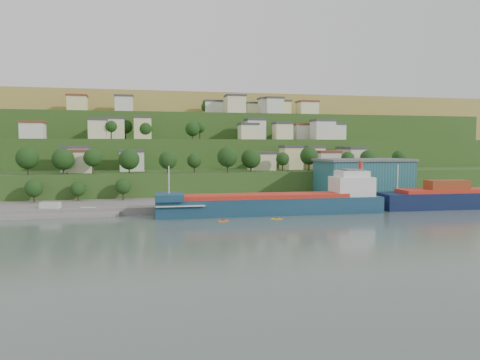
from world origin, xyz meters
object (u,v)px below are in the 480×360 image
object	(u,v)px
caravan	(50,207)
warehouse	(363,177)
kayak_orange	(223,220)
cargo_ship_near	(278,204)

from	to	relation	value
caravan	warehouse	bearing A→B (deg)	23.20
warehouse	caravan	distance (m)	101.71
warehouse	kayak_orange	world-z (taller)	warehouse
caravan	kayak_orange	distance (m)	49.43
kayak_orange	cargo_ship_near	bearing A→B (deg)	16.93
warehouse	cargo_ship_near	bearing A→B (deg)	-149.68
kayak_orange	warehouse	bearing A→B (deg)	17.85
cargo_ship_near	kayak_orange	size ratio (longest dim) A/B	21.57
warehouse	caravan	size ratio (longest dim) A/B	5.81
cargo_ship_near	warehouse	distance (m)	44.64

